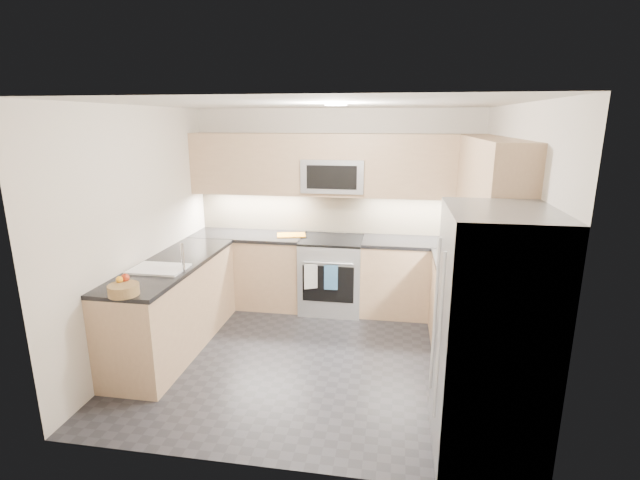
# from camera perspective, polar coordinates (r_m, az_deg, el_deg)

# --- Properties ---
(floor) EXTENTS (3.60, 3.20, 0.00)m
(floor) POSITION_cam_1_polar(r_m,az_deg,el_deg) (4.91, -0.68, -14.14)
(floor) COLOR black
(floor) RESTS_ON ground
(ceiling) EXTENTS (3.60, 3.20, 0.02)m
(ceiling) POSITION_cam_1_polar(r_m,az_deg,el_deg) (4.31, -0.78, 16.44)
(ceiling) COLOR beige
(ceiling) RESTS_ON wall_back
(wall_back) EXTENTS (3.60, 0.02, 2.50)m
(wall_back) POSITION_cam_1_polar(r_m,az_deg,el_deg) (5.99, 1.93, 3.89)
(wall_back) COLOR beige
(wall_back) RESTS_ON floor
(wall_front) EXTENTS (3.60, 0.02, 2.50)m
(wall_front) POSITION_cam_1_polar(r_m,az_deg,el_deg) (2.96, -6.16, -7.51)
(wall_front) COLOR beige
(wall_front) RESTS_ON floor
(wall_left) EXTENTS (0.02, 3.20, 2.50)m
(wall_left) POSITION_cam_1_polar(r_m,az_deg,el_deg) (5.07, -21.19, 0.94)
(wall_left) COLOR beige
(wall_left) RESTS_ON floor
(wall_right) EXTENTS (0.02, 3.20, 2.50)m
(wall_right) POSITION_cam_1_polar(r_m,az_deg,el_deg) (4.51, 22.43, -0.80)
(wall_right) COLOR beige
(wall_right) RESTS_ON floor
(base_cab_back_left) EXTENTS (1.42, 0.60, 0.90)m
(base_cab_back_left) POSITION_cam_1_polar(r_m,az_deg,el_deg) (6.14, -8.65, -3.71)
(base_cab_back_left) COLOR tan
(base_cab_back_left) RESTS_ON floor
(base_cab_back_right) EXTENTS (1.42, 0.60, 0.90)m
(base_cab_back_right) POSITION_cam_1_polar(r_m,az_deg,el_deg) (5.87, 12.13, -4.75)
(base_cab_back_right) COLOR tan
(base_cab_back_right) RESTS_ON floor
(base_cab_right) EXTENTS (0.60, 1.70, 0.90)m
(base_cab_right) POSITION_cam_1_polar(r_m,az_deg,el_deg) (4.85, 17.63, -9.36)
(base_cab_right) COLOR tan
(base_cab_right) RESTS_ON floor
(base_cab_peninsula) EXTENTS (0.60, 2.00, 0.90)m
(base_cab_peninsula) POSITION_cam_1_polar(r_m,az_deg,el_deg) (5.17, -17.47, -7.83)
(base_cab_peninsula) COLOR tan
(base_cab_peninsula) RESTS_ON floor
(countertop_back_left) EXTENTS (1.42, 0.63, 0.04)m
(countertop_back_left) POSITION_cam_1_polar(r_m,az_deg,el_deg) (6.01, -8.82, 0.55)
(countertop_back_left) COLOR black
(countertop_back_left) RESTS_ON base_cab_back_left
(countertop_back_right) EXTENTS (1.42, 0.63, 0.04)m
(countertop_back_right) POSITION_cam_1_polar(r_m,az_deg,el_deg) (5.73, 12.38, -0.31)
(countertop_back_right) COLOR black
(countertop_back_right) RESTS_ON base_cab_back_right
(countertop_right) EXTENTS (0.63, 1.70, 0.04)m
(countertop_right) POSITION_cam_1_polar(r_m,az_deg,el_deg) (4.68, 18.07, -4.08)
(countertop_right) COLOR black
(countertop_right) RESTS_ON base_cab_right
(countertop_peninsula) EXTENTS (0.63, 2.00, 0.04)m
(countertop_peninsula) POSITION_cam_1_polar(r_m,az_deg,el_deg) (5.01, -17.88, -2.84)
(countertop_peninsula) COLOR black
(countertop_peninsula) RESTS_ON base_cab_peninsula
(upper_cab_back) EXTENTS (3.60, 0.35, 0.75)m
(upper_cab_back) POSITION_cam_1_polar(r_m,az_deg,el_deg) (5.74, 1.76, 9.22)
(upper_cab_back) COLOR tan
(upper_cab_back) RESTS_ON wall_back
(upper_cab_right) EXTENTS (0.35, 1.95, 0.75)m
(upper_cab_right) POSITION_cam_1_polar(r_m,az_deg,el_deg) (4.63, 20.26, 7.05)
(upper_cab_right) COLOR tan
(upper_cab_right) RESTS_ON wall_right
(backsplash_back) EXTENTS (3.60, 0.01, 0.51)m
(backsplash_back) POSITION_cam_1_polar(r_m,az_deg,el_deg) (6.00, 1.92, 3.37)
(backsplash_back) COLOR tan
(backsplash_back) RESTS_ON wall_back
(backsplash_right) EXTENTS (0.01, 2.30, 0.51)m
(backsplash_right) POSITION_cam_1_polar(r_m,az_deg,el_deg) (4.94, 21.19, -0.05)
(backsplash_right) COLOR tan
(backsplash_right) RESTS_ON wall_right
(gas_range) EXTENTS (0.76, 0.65, 0.91)m
(gas_range) POSITION_cam_1_polar(r_m,az_deg,el_deg) (5.88, 1.46, -4.32)
(gas_range) COLOR #ABAFB3
(gas_range) RESTS_ON floor
(range_cooktop) EXTENTS (0.76, 0.65, 0.03)m
(range_cooktop) POSITION_cam_1_polar(r_m,az_deg,el_deg) (5.75, 1.49, 0.02)
(range_cooktop) COLOR black
(range_cooktop) RESTS_ON gas_range
(oven_door_glass) EXTENTS (0.62, 0.02, 0.45)m
(oven_door_glass) POSITION_cam_1_polar(r_m,az_deg,el_deg) (5.58, 0.99, -5.45)
(oven_door_glass) COLOR black
(oven_door_glass) RESTS_ON gas_range
(oven_handle) EXTENTS (0.60, 0.02, 0.02)m
(oven_handle) POSITION_cam_1_polar(r_m,az_deg,el_deg) (5.47, 0.97, -2.87)
(oven_handle) COLOR #B2B5BA
(oven_handle) RESTS_ON gas_range
(microwave) EXTENTS (0.76, 0.40, 0.40)m
(microwave) POSITION_cam_1_polar(r_m,az_deg,el_deg) (5.73, 1.71, 7.96)
(microwave) COLOR gray
(microwave) RESTS_ON upper_cab_back
(microwave_door) EXTENTS (0.60, 0.01, 0.28)m
(microwave_door) POSITION_cam_1_polar(r_m,az_deg,el_deg) (5.53, 1.43, 7.72)
(microwave_door) COLOR black
(microwave_door) RESTS_ON microwave
(refrigerator) EXTENTS (0.70, 0.90, 1.80)m
(refrigerator) POSITION_cam_1_polar(r_m,az_deg,el_deg) (3.49, 20.32, -11.12)
(refrigerator) COLOR #92959A
(refrigerator) RESTS_ON floor
(fridge_handle_left) EXTENTS (0.02, 0.02, 1.20)m
(fridge_handle_left) POSITION_cam_1_polar(r_m,az_deg,el_deg) (3.25, 14.45, -11.61)
(fridge_handle_left) COLOR #B2B5BA
(fridge_handle_left) RESTS_ON refrigerator
(fridge_handle_right) EXTENTS (0.02, 0.02, 1.20)m
(fridge_handle_right) POSITION_cam_1_polar(r_m,az_deg,el_deg) (3.58, 13.97, -9.09)
(fridge_handle_right) COLOR #B2B5BA
(fridge_handle_right) RESTS_ON refrigerator
(sink_basin) EXTENTS (0.52, 0.38, 0.16)m
(sink_basin) POSITION_cam_1_polar(r_m,az_deg,el_deg) (4.81, -19.17, -4.16)
(sink_basin) COLOR white
(sink_basin) RESTS_ON base_cab_peninsula
(faucet) EXTENTS (0.03, 0.03, 0.28)m
(faucet) POSITION_cam_1_polar(r_m,az_deg,el_deg) (4.64, -16.55, -2.05)
(faucet) COLOR silver
(faucet) RESTS_ON countertop_peninsula
(utensil_bowl) EXTENTS (0.30, 0.30, 0.15)m
(utensil_bowl) POSITION_cam_1_polar(r_m,az_deg,el_deg) (5.82, 18.24, 0.50)
(utensil_bowl) COLOR #68C654
(utensil_bowl) RESTS_ON countertop_back_right
(cutting_board) EXTENTS (0.41, 0.33, 0.01)m
(cutting_board) POSITION_cam_1_polar(r_m,az_deg,el_deg) (5.87, -3.56, 0.61)
(cutting_board) COLOR orange
(cutting_board) RESTS_ON countertop_back_left
(fruit_basket) EXTENTS (0.29, 0.29, 0.09)m
(fruit_basket) POSITION_cam_1_polar(r_m,az_deg,el_deg) (4.21, -23.02, -5.66)
(fruit_basket) COLOR olive
(fruit_basket) RESTS_ON countertop_peninsula
(fruit_apple) EXTENTS (0.07, 0.07, 0.07)m
(fruit_apple) POSITION_cam_1_polar(r_m,az_deg,el_deg) (4.29, -22.86, -4.31)
(fruit_apple) COLOR #B83015
(fruit_apple) RESTS_ON fruit_basket
(fruit_pear) EXTENTS (0.06, 0.06, 0.06)m
(fruit_pear) POSITION_cam_1_polar(r_m,az_deg,el_deg) (4.29, -22.83, -4.30)
(fruit_pear) COLOR #62B54D
(fruit_pear) RESTS_ON fruit_basket
(dish_towel_check) EXTENTS (0.15, 0.08, 0.31)m
(dish_towel_check) POSITION_cam_1_polar(r_m,az_deg,el_deg) (5.54, -1.14, -4.50)
(dish_towel_check) COLOR silver
(dish_towel_check) RESTS_ON oven_handle
(dish_towel_blue) EXTENTS (0.16, 0.02, 0.30)m
(dish_towel_blue) POSITION_cam_1_polar(r_m,az_deg,el_deg) (5.50, 1.35, -4.64)
(dish_towel_blue) COLOR teal
(dish_towel_blue) RESTS_ON oven_handle
(fruit_orange) EXTENTS (0.06, 0.06, 0.06)m
(fruit_orange) POSITION_cam_1_polar(r_m,az_deg,el_deg) (4.27, -23.45, -4.49)
(fruit_orange) COLOR orange
(fruit_orange) RESTS_ON fruit_basket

